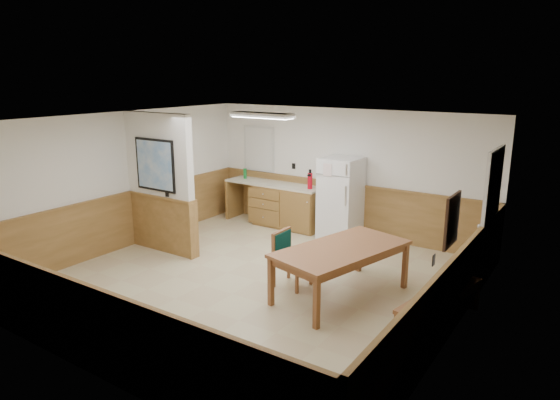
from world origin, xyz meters
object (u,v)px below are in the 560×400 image
Objects in this scene: dining_bench at (440,301)px; soap_bottle at (245,173)px; fire_extinguisher at (310,180)px; dining_table at (341,253)px; refrigerator at (341,198)px; dining_chair at (288,254)px.

soap_bottle is at bearing 164.16° from dining_bench.
fire_extinguisher is 1.71m from soap_bottle.
fire_extinguisher is at bearing -2.78° from soap_bottle.
fire_extinguisher reaches higher than soap_bottle.
soap_bottle is (-3.64, 2.48, 0.35)m from dining_table.
fire_extinguisher is 1.74× the size of soap_bottle.
refrigerator is 1.88× the size of dining_chair.
fire_extinguisher reaches higher than dining_table.
dining_bench is (2.69, -2.48, -0.45)m from refrigerator.
soap_bottle is at bearing 137.60° from dining_chair.
refrigerator is at bearing -2.21° from soap_bottle.
refrigerator is at bearing 98.73° from dining_chair.
dining_chair is 3.76× the size of soap_bottle.
soap_bottle is at bearing -172.59° from fire_extinguisher.
refrigerator is at bearing 9.37° from fire_extinguisher.
fire_extinguisher is at bearing 154.65° from dining_bench.
soap_bottle reaches higher than dining_table.
soap_bottle is (-5.10, 2.58, 0.67)m from dining_bench.
dining_bench is (1.46, -0.09, -0.32)m from dining_table.
dining_table is 1.30× the size of dining_bench.
dining_table is at bearing -40.94° from fire_extinguisher.
soap_bottle is (-2.77, 2.55, 0.52)m from dining_chair.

